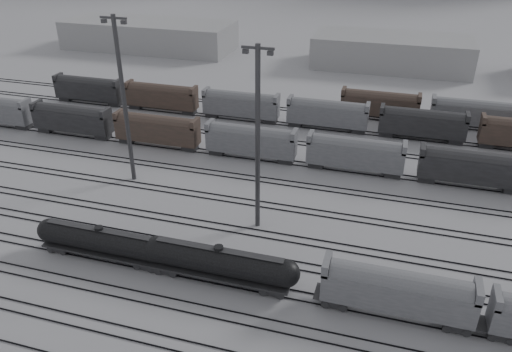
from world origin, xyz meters
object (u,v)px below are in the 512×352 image
(tank_car_b, at_px, (219,262))
(hopper_car_a, at_px, (398,290))
(tank_car_a, at_px, (101,241))
(light_mast_c, at_px, (258,137))

(tank_car_b, bearing_deg, hopper_car_a, 0.00)
(tank_car_a, xyz_separation_m, light_mast_c, (15.59, 11.86, 10.15))
(tank_car_b, height_order, hopper_car_a, hopper_car_a)
(light_mast_c, bearing_deg, hopper_car_a, -33.44)
(tank_car_b, distance_m, light_mast_c, 15.53)
(hopper_car_a, bearing_deg, tank_car_a, 180.00)
(tank_car_a, relative_size, light_mast_c, 0.71)
(hopper_car_a, bearing_deg, light_mast_c, 146.56)
(tank_car_a, xyz_separation_m, hopper_car_a, (33.55, 0.00, 0.91))
(light_mast_c, bearing_deg, tank_car_a, -142.73)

